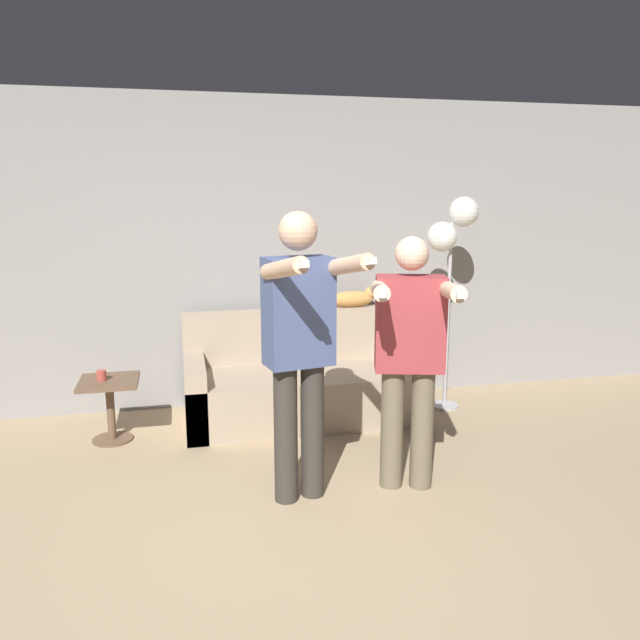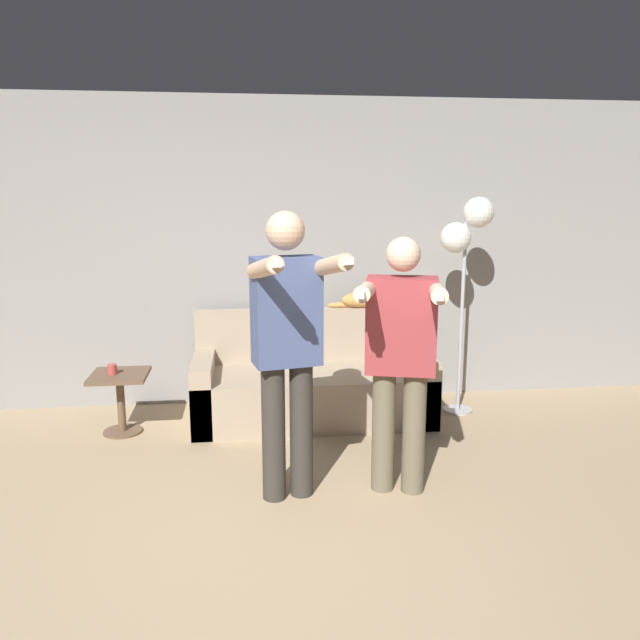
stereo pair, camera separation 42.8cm
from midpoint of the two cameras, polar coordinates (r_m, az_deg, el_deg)
ground_plane at (r=3.15m, az=-1.13°, el=-23.54°), size 16.00×16.00×0.00m
wall_back at (r=5.35m, az=-4.14°, el=6.02°), size 10.00×0.05×2.60m
couch at (r=5.12m, az=1.67°, el=-5.99°), size 1.90×0.82×0.85m
person_left at (r=3.58m, az=0.42°, el=-1.75°), size 0.54×0.73×1.72m
person_right at (r=3.74m, az=10.65°, el=-2.77°), size 0.60×0.76×1.57m
cat at (r=5.34m, az=6.51°, el=1.89°), size 0.53×0.13×0.17m
floor_lamp at (r=5.21m, az=15.59°, el=7.37°), size 0.43×0.25×1.78m
side_table at (r=4.94m, az=-15.47°, el=-6.29°), size 0.42×0.42×0.47m
cup at (r=4.89m, az=-16.12°, el=-4.38°), size 0.07×0.07×0.08m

